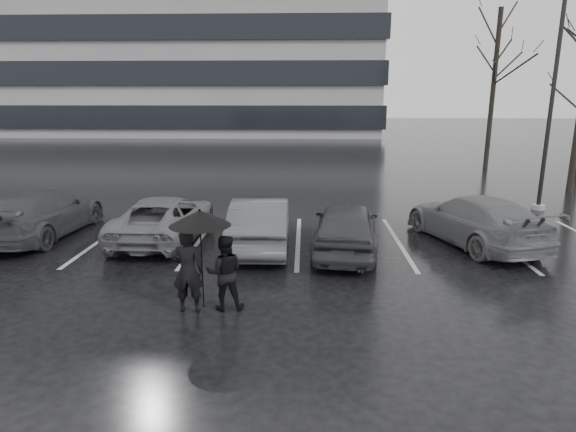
% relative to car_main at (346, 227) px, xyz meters
% --- Properties ---
extents(ground, '(160.00, 160.00, 0.00)m').
position_rel_car_main_xyz_m(ground, '(-1.84, -1.54, -0.68)').
color(ground, black).
rests_on(ground, ground).
extents(office_building, '(61.00, 26.00, 29.00)m').
position_rel_car_main_xyz_m(office_building, '(-23.84, 46.46, 13.66)').
color(office_building, gray).
rests_on(office_building, ground).
extents(car_main, '(2.03, 4.13, 1.36)m').
position_rel_car_main_xyz_m(car_main, '(0.00, 0.00, 0.00)').
color(car_main, black).
rests_on(car_main, ground).
extents(car_west_a, '(1.56, 4.19, 1.37)m').
position_rel_car_main_xyz_m(car_west_a, '(-2.23, 0.36, 0.01)').
color(car_west_a, '#2E2E30').
rests_on(car_west_a, ground).
extents(car_west_b, '(2.18, 4.56, 1.26)m').
position_rel_car_main_xyz_m(car_west_b, '(-5.01, 0.99, -0.05)').
color(car_west_b, '#4A494C').
rests_on(car_west_b, ground).
extents(car_west_c, '(2.06, 4.77, 1.37)m').
position_rel_car_main_xyz_m(car_west_c, '(-8.65, 1.20, 0.01)').
color(car_west_c, black).
rests_on(car_west_c, ground).
extents(car_east, '(3.24, 5.02, 1.35)m').
position_rel_car_main_xyz_m(car_east, '(3.59, 0.92, -0.00)').
color(car_east, '#4A494C').
rests_on(car_east, ground).
extents(pedestrian_left, '(0.60, 0.41, 1.62)m').
position_rel_car_main_xyz_m(pedestrian_left, '(-3.24, -3.64, 0.13)').
color(pedestrian_left, black).
rests_on(pedestrian_left, ground).
extents(pedestrian_right, '(0.78, 0.64, 1.46)m').
position_rel_car_main_xyz_m(pedestrian_right, '(-2.57, -3.50, 0.05)').
color(pedestrian_right, black).
rests_on(pedestrian_right, ground).
extents(umbrella, '(1.15, 1.15, 1.95)m').
position_rel_car_main_xyz_m(umbrella, '(-3.01, -3.44, 1.10)').
color(umbrella, black).
rests_on(umbrella, ground).
extents(lamp_post, '(0.45, 0.45, 8.18)m').
position_rel_car_main_xyz_m(lamp_post, '(7.33, 5.14, 3.07)').
color(lamp_post, gray).
rests_on(lamp_post, ground).
extents(stall_stripes, '(19.72, 5.00, 0.00)m').
position_rel_car_main_xyz_m(stall_stripes, '(-2.64, 0.96, -0.68)').
color(stall_stripes, '#AFAFB1').
rests_on(stall_stripes, ground).
extents(tree_north, '(0.26, 0.26, 8.50)m').
position_rel_car_main_xyz_m(tree_north, '(9.16, 15.46, 3.57)').
color(tree_north, black).
rests_on(tree_north, ground).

